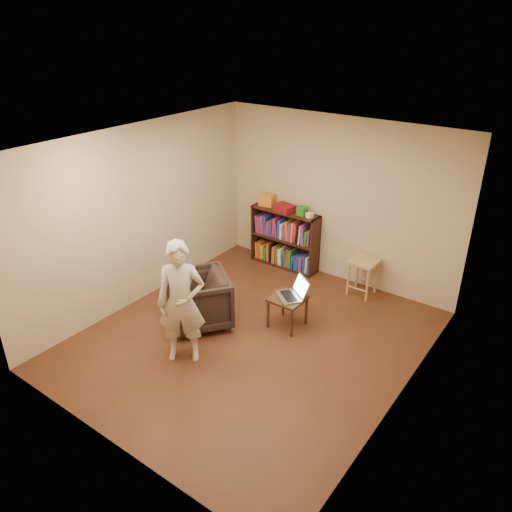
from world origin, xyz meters
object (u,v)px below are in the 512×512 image
Objects in this scene: stool at (363,267)px; armchair at (199,300)px; side_table at (288,302)px; bookshelf at (285,241)px; laptop at (293,293)px; person at (181,303)px.

stool is 0.70× the size of armchair.
bookshelf is at bearing 124.28° from side_table.
armchair is at bearing -109.08° from laptop.
stool is at bearing 109.50° from laptop.
armchair is at bearing -146.73° from side_table.
bookshelf is at bearing 175.22° from stool.
person is at bearing -82.34° from bookshelf.
laptop is 0.33× the size of person.
armchair reaches higher than side_table.
bookshelf is 0.75× the size of person.
armchair is at bearing -125.33° from stool.
armchair is (0.02, -2.20, -0.06)m from bookshelf.
person reaches higher than armchair.
person is (0.36, -0.68, 0.42)m from armchair.
bookshelf is 1.50m from stool.
side_table is at bearing 27.78° from person.
armchair is at bearing -89.39° from bookshelf.
laptop is at bearing -106.84° from stool.
side_table is (-0.45, -1.41, -0.09)m from stool.
armchair is 1.22m from side_table.
stool is 1.48m from side_table.
laptop is at bearing 27.34° from person.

